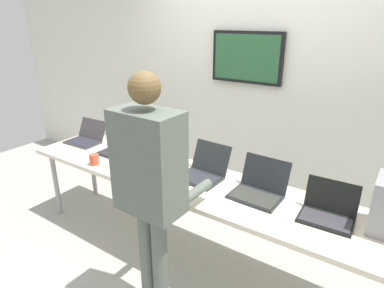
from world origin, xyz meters
TOP-DOWN VIEW (x-y plane):
  - ground at (0.00, 0.00)m, footprint 8.00×8.00m
  - back_wall at (-0.00, 1.13)m, footprint 8.00×0.11m
  - workbench at (0.00, 0.00)m, footprint 3.52×0.70m
  - laptop_station_0 at (-1.51, 0.10)m, footprint 0.38×0.34m
  - laptop_station_1 at (-0.99, 0.09)m, footprint 0.32×0.31m
  - laptop_station_2 at (-0.48, 0.08)m, footprint 0.40×0.32m
  - laptop_station_3 at (0.01, 0.11)m, footprint 0.36×0.38m
  - laptop_station_4 at (0.52, 0.08)m, footprint 0.38×0.36m
  - laptop_station_5 at (1.03, 0.06)m, footprint 0.36×0.30m
  - person at (0.06, -0.62)m, footprint 0.44×0.59m
  - coffee_mug at (-0.96, -0.25)m, footprint 0.09×0.09m
  - paper_sheet at (0.31, -0.17)m, footprint 0.22×0.30m

SIDE VIEW (x-z plane):
  - ground at x=0.00m, z-range -0.04..0.00m
  - workbench at x=0.00m, z-range 0.34..1.12m
  - paper_sheet at x=0.31m, z-range 0.78..0.78m
  - coffee_mug at x=-0.96m, z-range 0.78..0.88m
  - laptop_station_0 at x=-1.51m, z-range 0.72..0.94m
  - laptop_station_5 at x=1.03m, z-range 0.71..0.95m
  - laptop_station_2 at x=-0.48m, z-range 0.71..0.96m
  - laptop_station_1 at x=-0.99m, z-range 0.71..0.97m
  - laptop_station_3 at x=0.01m, z-range 0.70..0.97m
  - laptop_station_4 at x=0.52m, z-range 0.70..0.97m
  - person at x=0.06m, z-range 0.19..1.96m
  - back_wall at x=0.00m, z-range 0.01..2.77m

